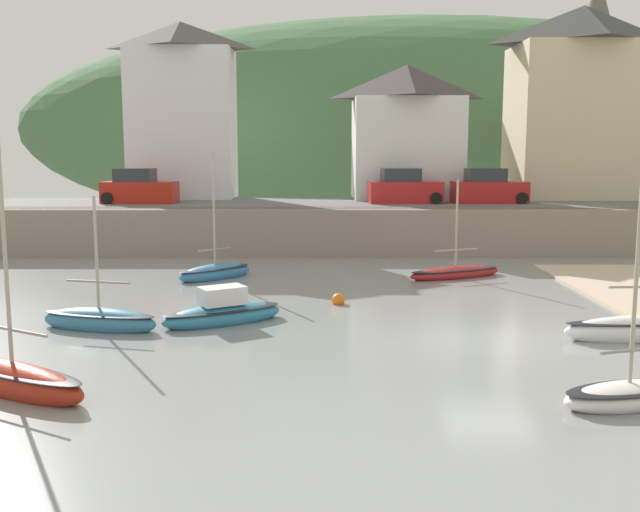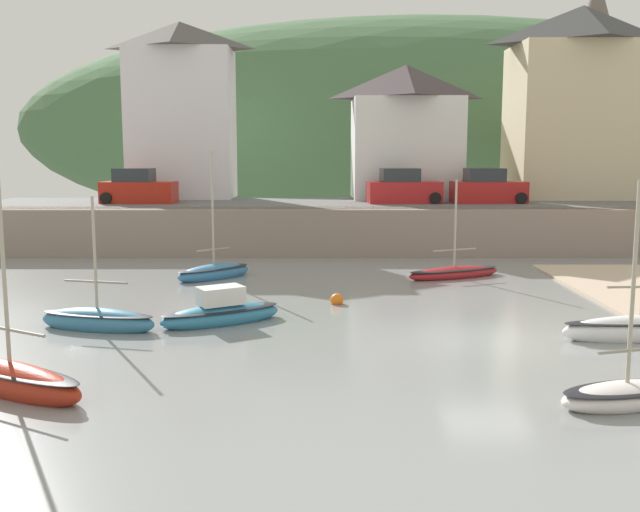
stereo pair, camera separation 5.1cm
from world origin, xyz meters
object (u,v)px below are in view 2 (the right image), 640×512
(waterfront_building_left, at_px, (181,110))
(waterfront_building_right, at_px, (579,102))
(sailboat_tall_mast, at_px, (213,272))
(parked_car_near_slipway, at_px, (137,189))
(sailboat_blue_trim, at_px, (220,313))
(rowboat_small_beached, at_px, (639,329))
(fishing_boat_green, at_px, (453,272))
(mooring_buoy, at_px, (336,300))
(church_with_spire, at_px, (592,82))
(sailboat_far_left, at_px, (97,320))
(parked_car_end_of_row, at_px, (487,189))
(sailboat_nearest_shore, at_px, (626,394))
(parked_car_by_wall, at_px, (402,189))
(waterfront_building_centre, at_px, (405,131))
(dinghy_open_wooden, at_px, (10,379))

(waterfront_building_left, height_order, waterfront_building_right, waterfront_building_right)
(sailboat_tall_mast, bearing_deg, parked_car_near_slipway, 74.96)
(parked_car_near_slipway, bearing_deg, sailboat_blue_trim, -65.73)
(sailboat_blue_trim, bearing_deg, rowboat_small_beached, -39.69)
(fishing_boat_green, bearing_deg, mooring_buoy, -157.83)
(sailboat_blue_trim, bearing_deg, church_with_spire, 21.56)
(sailboat_tall_mast, relative_size, sailboat_far_left, 1.30)
(sailboat_blue_trim, xyz_separation_m, rowboat_small_beached, (12.21, -1.98, -0.02))
(sailboat_blue_trim, bearing_deg, parked_car_end_of_row, 25.75)
(church_with_spire, relative_size, mooring_buoy, 30.51)
(sailboat_nearest_shore, height_order, parked_car_by_wall, sailboat_nearest_shore)
(waterfront_building_centre, xyz_separation_m, fishing_boat_green, (0.42, -15.03, -6.32))
(waterfront_building_centre, bearing_deg, sailboat_far_left, -116.50)
(waterfront_building_left, distance_m, sailboat_nearest_shore, 34.86)
(waterfront_building_left, height_order, dinghy_open_wooden, waterfront_building_left)
(sailboat_blue_trim, distance_m, dinghy_open_wooden, 7.53)
(sailboat_blue_trim, relative_size, dinghy_open_wooden, 0.67)
(mooring_buoy, bearing_deg, sailboat_far_left, -153.53)
(waterfront_building_left, distance_m, sailboat_far_left, 25.23)
(sailboat_far_left, bearing_deg, fishing_boat_green, 49.83)
(sailboat_far_left, height_order, parked_car_near_slipway, parked_car_near_slipway)
(rowboat_small_beached, distance_m, dinghy_open_wooden, 16.64)
(sailboat_nearest_shore, xyz_separation_m, mooring_buoy, (-5.90, 10.16, -0.10))
(parked_car_end_of_row, bearing_deg, sailboat_nearest_shore, -99.54)
(waterfront_building_left, relative_size, church_with_spire, 0.74)
(rowboat_small_beached, height_order, parked_car_end_of_row, rowboat_small_beached)
(fishing_boat_green, distance_m, sailboat_nearest_shore, 15.53)
(sailboat_tall_mast, distance_m, mooring_buoy, 7.20)
(sailboat_nearest_shore, xyz_separation_m, parked_car_near_slipway, (-16.74, 26.04, 2.97))
(waterfront_building_centre, relative_size, sailboat_nearest_shore, 1.66)
(waterfront_building_right, bearing_deg, waterfront_building_left, 180.00)
(parked_car_near_slipway, bearing_deg, church_with_spire, 20.00)
(waterfront_building_centre, relative_size, church_with_spire, 0.56)
(church_with_spire, height_order, parked_car_near_slipway, church_with_spire)
(sailboat_far_left, relative_size, parked_car_end_of_row, 1.01)
(waterfront_building_left, bearing_deg, sailboat_nearest_shore, -63.82)
(parked_car_end_of_row, bearing_deg, parked_car_near_slipway, 176.91)
(waterfront_building_right, height_order, church_with_spire, church_with_spire)
(church_with_spire, relative_size, sailboat_blue_trim, 3.61)
(fishing_boat_green, xyz_separation_m, parked_car_near_slipway, (-15.94, 10.53, 2.99))
(parked_car_by_wall, distance_m, mooring_buoy, 16.68)
(church_with_spire, xyz_separation_m, sailboat_far_left, (-24.85, -28.01, -9.54))
(waterfront_building_right, bearing_deg, mooring_buoy, -126.98)
(dinghy_open_wooden, xyz_separation_m, mooring_buoy, (7.49, 9.34, -0.16))
(church_with_spire, relative_size, rowboat_small_beached, 2.26)
(rowboat_small_beached, bearing_deg, mooring_buoy, 147.13)
(waterfront_building_right, xyz_separation_m, sailboat_blue_trim, (-19.03, -23.22, -7.96))
(church_with_spire, bearing_deg, waterfront_building_right, -119.00)
(waterfront_building_left, height_order, mooring_buoy, waterfront_building_left)
(rowboat_small_beached, height_order, sailboat_nearest_shore, rowboat_small_beached)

